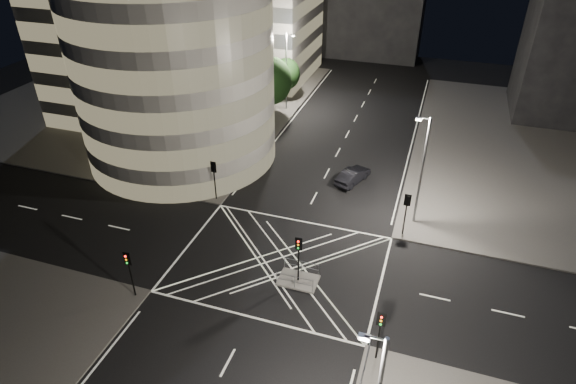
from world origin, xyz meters
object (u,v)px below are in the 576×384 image
(traffic_signal_nl, at_px, (129,266))
(traffic_signal_fr, at_px, (407,207))
(street_lamp_left_near, at_px, (229,124))
(street_lamp_right_far, at_px, (422,168))
(street_lamp_left_far, at_px, (287,69))
(traffic_signal_fl, at_px, (214,173))
(traffic_signal_island, at_px, (299,251))
(central_island, at_px, (298,280))
(traffic_signal_nr, at_px, (380,327))
(sedan, at_px, (353,176))

(traffic_signal_nl, bearing_deg, traffic_signal_fr, 37.69)
(street_lamp_left_near, height_order, street_lamp_right_far, same)
(traffic_signal_nl, relative_size, traffic_signal_fr, 1.00)
(street_lamp_left_far, bearing_deg, street_lamp_left_near, -90.00)
(traffic_signal_fl, relative_size, street_lamp_right_far, 0.40)
(traffic_signal_fl, relative_size, street_lamp_left_far, 0.40)
(traffic_signal_island, distance_m, street_lamp_right_far, 13.13)
(central_island, bearing_deg, traffic_signal_nr, -37.93)
(traffic_signal_fl, distance_m, street_lamp_left_near, 5.86)
(traffic_signal_nr, bearing_deg, traffic_signal_fl, 142.31)
(traffic_signal_nr, bearing_deg, street_lamp_left_near, 134.13)
(street_lamp_left_near, xyz_separation_m, street_lamp_right_far, (18.87, -3.00, 0.00))
(traffic_signal_nl, distance_m, traffic_signal_island, 12.03)
(traffic_signal_nr, bearing_deg, central_island, 142.07)
(traffic_signal_fl, distance_m, street_lamp_right_far, 18.55)
(traffic_signal_nl, relative_size, street_lamp_left_near, 0.40)
(central_island, xyz_separation_m, traffic_signal_island, (0.00, 0.00, 2.84))
(traffic_signal_fl, height_order, sedan, traffic_signal_fl)
(traffic_signal_nl, bearing_deg, street_lamp_right_far, 40.91)
(traffic_signal_island, relative_size, sedan, 0.89)
(traffic_signal_fl, xyz_separation_m, traffic_signal_fr, (17.60, 0.00, 0.00))
(traffic_signal_island, height_order, street_lamp_left_near, street_lamp_left_near)
(traffic_signal_nl, height_order, traffic_signal_nr, same)
(street_lamp_left_near, bearing_deg, traffic_signal_nr, -45.87)
(traffic_signal_nl, height_order, street_lamp_right_far, street_lamp_right_far)
(street_lamp_left_near, bearing_deg, street_lamp_right_far, -9.03)
(central_island, xyz_separation_m, traffic_signal_nr, (6.80, -5.30, 2.84))
(street_lamp_left_far, distance_m, sedan, 20.64)
(street_lamp_left_far, bearing_deg, street_lamp_right_far, -48.06)
(traffic_signal_nl, relative_size, traffic_signal_island, 1.00)
(central_island, relative_size, street_lamp_left_far, 0.30)
(central_island, height_order, street_lamp_left_near, street_lamp_left_near)
(sedan, bearing_deg, street_lamp_right_far, 162.14)
(central_island, xyz_separation_m, street_lamp_left_far, (-11.44, 31.50, 5.47))
(traffic_signal_fl, relative_size, traffic_signal_island, 1.00)
(traffic_signal_nl, distance_m, street_lamp_left_far, 36.90)
(traffic_signal_fl, relative_size, traffic_signal_nl, 1.00)
(traffic_signal_fr, bearing_deg, traffic_signal_nr, -90.00)
(street_lamp_left_near, bearing_deg, street_lamp_left_far, 90.00)
(sedan, bearing_deg, traffic_signal_nr, 126.19)
(traffic_signal_fl, xyz_separation_m, sedan, (11.70, 7.37, -2.17))
(street_lamp_left_near, bearing_deg, traffic_signal_fl, -83.03)
(traffic_signal_nl, bearing_deg, traffic_signal_island, 26.14)
(central_island, relative_size, street_lamp_right_far, 0.30)
(street_lamp_left_far, relative_size, street_lamp_right_far, 1.00)
(traffic_signal_fr, xyz_separation_m, street_lamp_left_far, (-18.24, 23.20, 2.63))
(traffic_signal_nr, distance_m, street_lamp_left_near, 26.32)
(traffic_signal_fl, bearing_deg, sedan, 32.18)
(street_lamp_right_far, xyz_separation_m, sedan, (-6.53, 5.17, -4.80))
(traffic_signal_fr, relative_size, street_lamp_left_near, 0.40)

